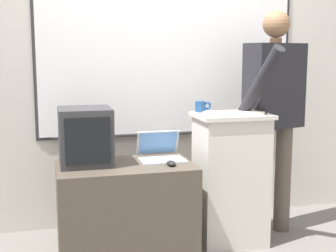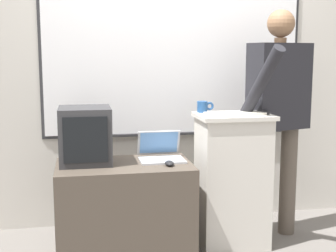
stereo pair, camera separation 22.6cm
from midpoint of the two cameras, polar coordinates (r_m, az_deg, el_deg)
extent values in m
cube|color=beige|center=(4.00, -1.58, 7.13)|extent=(6.40, 0.12, 2.63)
cube|color=#2D2D30|center=(3.93, -1.59, 7.77)|extent=(2.18, 0.02, 1.23)
cube|color=white|center=(3.92, -1.57, 7.77)|extent=(2.13, 0.02, 1.18)
cube|color=#2D2D30|center=(3.96, -1.49, -0.95)|extent=(1.92, 0.04, 0.02)
cube|color=beige|center=(3.56, 5.82, -6.71)|extent=(0.50, 0.38, 0.97)
cube|color=beige|center=(3.46, 5.94, 1.28)|extent=(0.54, 0.41, 0.03)
cube|color=#4C4238|center=(3.34, -7.13, -10.37)|extent=(0.93, 0.56, 0.68)
cylinder|color=brown|center=(3.73, 9.29, -6.86)|extent=(0.13, 0.13, 0.86)
cylinder|color=brown|center=(3.89, 12.20, -6.29)|extent=(0.13, 0.13, 0.86)
cube|color=#232328|center=(3.68, 11.11, 4.83)|extent=(0.50, 0.33, 0.65)
cylinder|color=#8C6647|center=(3.68, 11.28, 10.18)|extent=(0.09, 0.09, 0.04)
sphere|color=#8C6647|center=(3.68, 11.33, 12.11)|extent=(0.21, 0.21, 0.21)
cylinder|color=#232328|center=(3.35, 9.22, 5.21)|extent=(0.20, 0.45, 0.54)
cylinder|color=#232328|center=(3.86, 13.99, 4.56)|extent=(0.08, 0.08, 0.62)
cube|color=#B7BABF|center=(3.31, -2.63, -4.21)|extent=(0.31, 0.22, 0.01)
cube|color=#B7BABF|center=(3.43, -3.15, -2.08)|extent=(0.31, 0.08, 0.19)
cube|color=#598CCC|center=(3.42, -3.12, -2.06)|extent=(0.28, 0.06, 0.16)
cube|color=beige|center=(3.40, 6.13, 1.58)|extent=(0.43, 0.14, 0.02)
ellipsoid|color=black|center=(3.18, -1.65, -4.58)|extent=(0.06, 0.10, 0.03)
ellipsoid|color=black|center=(3.48, 9.71, 1.78)|extent=(0.06, 0.10, 0.03)
cube|color=#333335|center=(3.26, -12.02, -1.24)|extent=(0.35, 0.36, 0.39)
cube|color=black|center=(3.08, -11.85, -1.82)|extent=(0.29, 0.01, 0.30)
cylinder|color=#234C84|center=(3.52, 2.10, 2.38)|extent=(0.08, 0.08, 0.08)
torus|color=#234C84|center=(3.53, 2.98, 2.47)|extent=(0.06, 0.02, 0.06)
camera|label=1|loc=(0.11, -91.96, -0.30)|focal=50.00mm
camera|label=2|loc=(0.11, 88.04, 0.30)|focal=50.00mm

